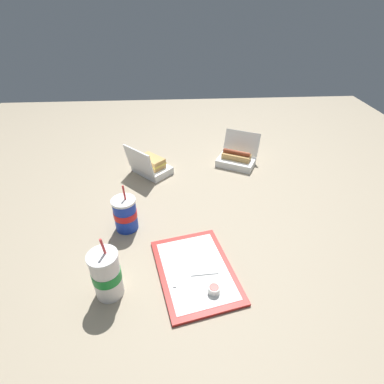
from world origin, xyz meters
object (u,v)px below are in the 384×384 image
object	(u,v)px
food_tray	(196,271)
clamshell_hotdog_front	(237,158)
plastic_fork	(177,274)
ketchup_cup	(214,289)
soda_cup_front	(125,214)
soda_cup_corner	(106,274)
clamshell_sandwich_center	(151,166)

from	to	relation	value
food_tray	clamshell_hotdog_front	xyz separation A→B (m)	(0.77, -0.29, 0.03)
clamshell_hotdog_front	plastic_fork	bearing A→B (deg)	155.51
ketchup_cup	plastic_fork	xyz separation A→B (m)	(0.08, 0.12, -0.01)
soda_cup_front	ketchup_cup	bearing A→B (deg)	-137.56
food_tray	clamshell_hotdog_front	bearing A→B (deg)	-20.70
food_tray	ketchup_cup	world-z (taller)	ketchup_cup
food_tray	soda_cup_front	world-z (taller)	soda_cup_front
clamshell_hotdog_front	soda_cup_front	distance (m)	0.77
food_tray	soda_cup_front	xyz separation A→B (m)	(0.26, 0.27, 0.07)
soda_cup_corner	soda_cup_front	bearing A→B (deg)	-3.36
food_tray	clamshell_hotdog_front	size ratio (longest dim) A/B	1.57
clamshell_hotdog_front	clamshell_sandwich_center	bearing A→B (deg)	97.65
plastic_fork	soda_cup_front	xyz separation A→B (m)	(0.28, 0.20, 0.06)
food_tray	clamshell_sandwich_center	world-z (taller)	clamshell_sandwich_center
food_tray	plastic_fork	distance (m)	0.07
ketchup_cup	soda_cup_corner	world-z (taller)	soda_cup_corner
food_tray	clamshell_sandwich_center	xyz separation A→B (m)	(0.71, 0.19, 0.04)
clamshell_sandwich_center	soda_cup_corner	distance (m)	0.78
clamshell_sandwich_center	soda_cup_corner	world-z (taller)	soda_cup_corner
clamshell_sandwich_center	clamshell_hotdog_front	bearing A→B (deg)	-82.35
clamshell_sandwich_center	soda_cup_front	xyz separation A→B (m)	(-0.45, 0.08, 0.03)
clamshell_hotdog_front	soda_cup_corner	world-z (taller)	soda_cup_corner
clamshell_sandwich_center	soda_cup_front	size ratio (longest dim) A/B	1.26
plastic_fork	soda_cup_corner	xyz separation A→B (m)	(-0.05, 0.22, 0.07)
plastic_fork	clamshell_sandwich_center	distance (m)	0.74
soda_cup_front	clamshell_hotdog_front	bearing A→B (deg)	-47.69
soda_cup_front	soda_cup_corner	world-z (taller)	soda_cup_corner
soda_cup_front	plastic_fork	bearing A→B (deg)	-143.65
food_tray	soda_cup_front	distance (m)	0.38
soda_cup_front	soda_cup_corner	distance (m)	0.33
clamshell_hotdog_front	soda_cup_front	world-z (taller)	soda_cup_front
clamshell_sandwich_center	soda_cup_corner	bearing A→B (deg)	172.74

